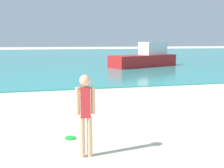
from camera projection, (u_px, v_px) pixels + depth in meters
name	position (u px, v px, depth m)	size (l,w,h in m)	color
water	(65.00, 55.00, 41.06)	(160.00, 60.00, 0.06)	teal
person_standing	(86.00, 111.00, 4.93)	(0.37, 0.21, 1.61)	#DDAD84
frisbee	(70.00, 138.00, 6.02)	(0.25, 0.25, 0.03)	green
boat_near	(145.00, 58.00, 22.55)	(6.44, 4.13, 2.09)	red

